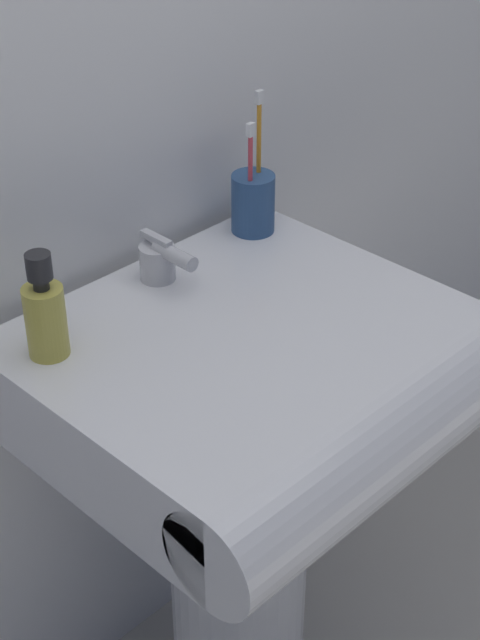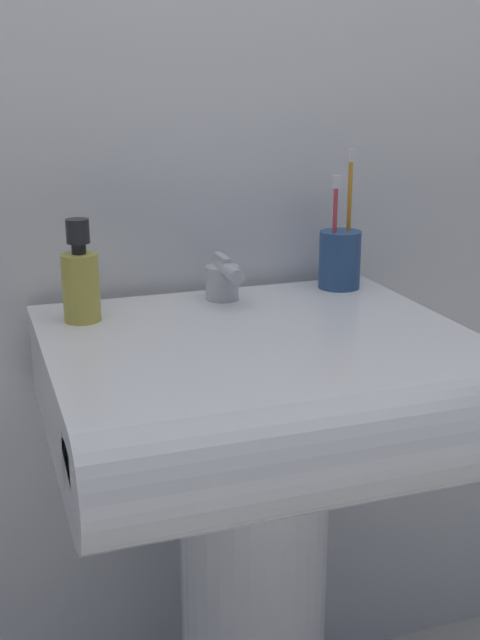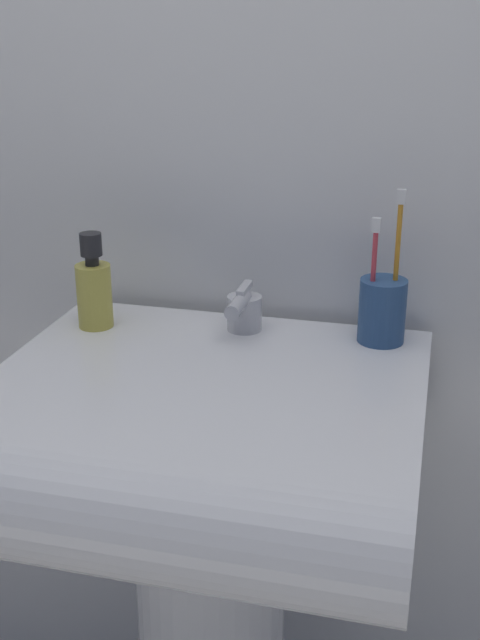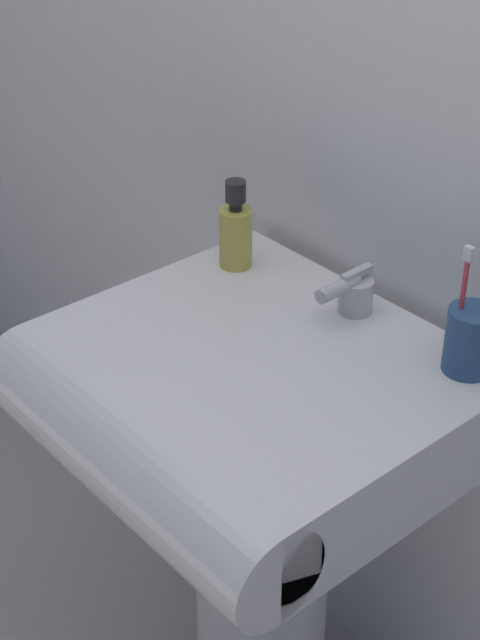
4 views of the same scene
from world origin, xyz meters
The scene contains 5 objects.
wall_back centered at (0.00, 0.27, 1.20)m, with size 5.00×0.05×2.40m, color white.
sink_basin centered at (0.00, -0.05, 0.72)m, with size 0.56×0.52×0.13m.
faucet centered at (0.01, 0.16, 0.82)m, with size 0.05×0.10×0.07m.
toothbrush_cup centered at (0.21, 0.17, 0.84)m, with size 0.07×0.07×0.22m.
soap_bottle centered at (-0.21, 0.13, 0.85)m, with size 0.05×0.05×0.14m.
Camera 3 is at (0.28, -0.91, 1.23)m, focal length 45.00 mm.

